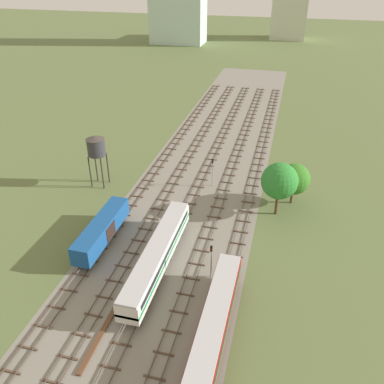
{
  "coord_description": "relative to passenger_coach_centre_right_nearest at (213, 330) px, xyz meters",
  "views": [
    {
      "loc": [
        14.83,
        -9.98,
        37.09
      ],
      "look_at": [
        0.0,
        48.09,
        1.5
      ],
      "focal_mm": 37.32,
      "sensor_mm": 36.0,
      "label": 1
    }
  ],
  "objects": [
    {
      "name": "ground_plane",
      "position": [
        -9.77,
        37.21,
        -2.61
      ],
      "size": [
        480.0,
        480.0,
        0.0
      ],
      "primitive_type": "plane",
      "color": "#5B6B3D"
    },
    {
      "name": "ballast_bed",
      "position": [
        -9.77,
        37.21,
        -2.61
      ],
      "size": [
        23.54,
        176.0,
        0.01
      ],
      "primitive_type": "cube",
      "color": "gray",
      "rests_on": "ground"
    },
    {
      "name": "track_far_left",
      "position": [
        -19.54,
        38.21,
        -2.48
      ],
      "size": [
        2.4,
        126.0,
        0.29
      ],
      "color": "#47382D",
      "rests_on": "ground"
    },
    {
      "name": "track_left",
      "position": [
        -14.65,
        38.21,
        -2.48
      ],
      "size": [
        2.4,
        126.0,
        0.29
      ],
      "color": "#47382D",
      "rests_on": "ground"
    },
    {
      "name": "track_centre_left",
      "position": [
        -9.77,
        38.21,
        -2.48
      ],
      "size": [
        2.4,
        126.0,
        0.29
      ],
      "color": "#47382D",
      "rests_on": "ground"
    },
    {
      "name": "track_centre",
      "position": [
        -4.88,
        38.21,
        -2.48
      ],
      "size": [
        2.4,
        126.0,
        0.29
      ],
      "color": "#47382D",
      "rests_on": "ground"
    },
    {
      "name": "track_centre_right",
      "position": [
        -0.0,
        38.21,
        -2.48
      ],
      "size": [
        2.4,
        126.0,
        0.29
      ],
      "color": "#47382D",
      "rests_on": "ground"
    },
    {
      "name": "passenger_coach_centre_right_nearest",
      "position": [
        0.0,
        0.0,
        0.0
      ],
      "size": [
        2.96,
        22.0,
        3.8
      ],
      "color": "maroon",
      "rests_on": "ground"
    },
    {
      "name": "passenger_coach_centre_left_near",
      "position": [
        -9.77,
        10.6,
        0.0
      ],
      "size": [
        2.96,
        22.0,
        3.8
      ],
      "color": "white",
      "rests_on": "ground"
    },
    {
      "name": "freight_boxcar_far_left_mid",
      "position": [
        -19.53,
        14.01,
        -0.16
      ],
      "size": [
        2.87,
        14.0,
        3.6
      ],
      "color": "#194C8C",
      "rests_on": "ground"
    },
    {
      "name": "water_tower",
      "position": [
        -27.74,
        30.3,
        5.09
      ],
      "size": [
        3.37,
        3.37,
        9.65
      ],
      "color": "#2D2826",
      "rests_on": "ground"
    },
    {
      "name": "signal_post_nearest",
      "position": [
        -2.44,
        10.71,
        0.85
      ],
      "size": [
        0.28,
        0.47,
        5.46
      ],
      "color": "gray",
      "rests_on": "ground"
    },
    {
      "name": "signal_post_near",
      "position": [
        -7.33,
        34.81,
        1.02
      ],
      "size": [
        0.28,
        0.47,
        5.76
      ],
      "color": "gray",
      "rests_on": "ground"
    },
    {
      "name": "lineside_tree_1",
      "position": [
        4.86,
        28.32,
        3.63
      ],
      "size": [
        5.95,
        5.95,
        9.23
      ],
      "color": "#4C331E",
      "rests_on": "ground"
    },
    {
      "name": "lineside_tree_2",
      "position": [
        7.21,
        32.56,
        2.03
      ],
      "size": [
        5.32,
        5.32,
        7.31
      ],
      "color": "#4C331E",
      "rests_on": "ground"
    },
    {
      "name": "skyline_tower_1",
      "position": [
        -1.36,
        195.55,
        14.8
      ],
      "size": [
        17.16,
        14.44,
        34.83
      ],
      "color": "beige",
      "rests_on": "ground"
    },
    {
      "name": "spare_rail_bundle",
      "position": [
        -12.55,
        -1.95,
        -2.49
      ],
      "size": [
        0.6,
        10.0,
        0.24
      ],
      "primitive_type": "cube",
      "color": "brown",
      "rests_on": "ground"
    }
  ]
}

